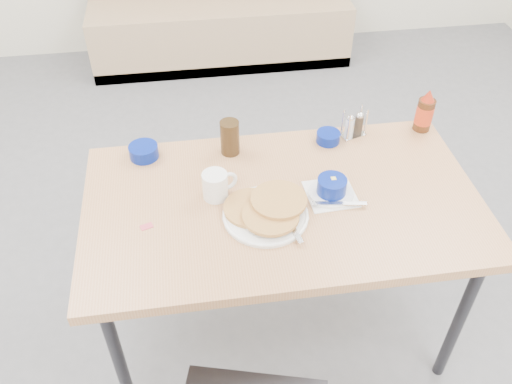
{
  "coord_description": "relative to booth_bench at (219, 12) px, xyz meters",
  "views": [
    {
      "loc": [
        -0.3,
        -1.12,
        2.06
      ],
      "look_at": [
        -0.1,
        0.24,
        0.82
      ],
      "focal_mm": 38.0,
      "sensor_mm": 36.0,
      "label": 1
    }
  ],
  "objects": [
    {
      "name": "coffee_mug",
      "position": [
        -0.23,
        -2.48,
        0.46
      ],
      "size": [
        0.13,
        0.09,
        0.1
      ],
      "rotation": [
        0.0,
        0.0,
        0.34
      ],
      "color": "white",
      "rests_on": "dining_table"
    },
    {
      "name": "condiment_caddy",
      "position": [
        0.35,
        -2.19,
        0.45
      ],
      "size": [
        0.11,
        0.08,
        0.12
      ],
      "rotation": [
        0.0,
        0.0,
        0.31
      ],
      "color": "silver",
      "rests_on": "dining_table"
    },
    {
      "name": "amber_tumbler",
      "position": [
        -0.15,
        -2.23,
        0.48
      ],
      "size": [
        0.09,
        0.09,
        0.14
      ],
      "primitive_type": "cylinder",
      "rotation": [
        0.0,
        0.0,
        -0.23
      ],
      "color": "#30200F",
      "rests_on": "dining_table"
    },
    {
      "name": "dining_table",
      "position": [
        0.0,
        -2.53,
        0.35
      ],
      "size": [
        1.4,
        0.8,
        0.76
      ],
      "color": "tan",
      "rests_on": "ground"
    },
    {
      "name": "ground",
      "position": [
        0.0,
        -2.78,
        -0.35
      ],
      "size": [
        6.0,
        6.0,
        0.0
      ],
      "primitive_type": "plane",
      "color": "slate",
      "rests_on": "ground"
    },
    {
      "name": "creamer_bowl",
      "position": [
        -0.48,
        -2.22,
        0.44
      ],
      "size": [
        0.11,
        0.11,
        0.05
      ],
      "rotation": [
        0.0,
        0.0,
        0.23
      ],
      "color": "navy",
      "rests_on": "dining_table"
    },
    {
      "name": "sugar_wrapper",
      "position": [
        -0.48,
        -2.6,
        0.41
      ],
      "size": [
        0.05,
        0.04,
        0.0
      ],
      "primitive_type": "cube",
      "rotation": [
        0.0,
        0.0,
        0.33
      ],
      "color": "#CA4354",
      "rests_on": "dining_table"
    },
    {
      "name": "pancake_plate",
      "position": [
        -0.07,
        -2.61,
        0.43
      ],
      "size": [
        0.29,
        0.3,
        0.05
      ],
      "rotation": [
        0.0,
        0.0,
        -0.11
      ],
      "color": "white",
      "rests_on": "dining_table"
    },
    {
      "name": "grits_setting",
      "position": [
        0.17,
        -2.53,
        0.44
      ],
      "size": [
        0.2,
        0.18,
        0.07
      ],
      "rotation": [
        0.0,
        0.0,
        0.06
      ],
      "color": "white",
      "rests_on": "dining_table"
    },
    {
      "name": "butter_bowl",
      "position": [
        0.24,
        -2.22,
        0.43
      ],
      "size": [
        0.09,
        0.09,
        0.04
      ],
      "rotation": [
        0.0,
        0.0,
        -0.09
      ],
      "color": "navy",
      "rests_on": "dining_table"
    },
    {
      "name": "booth_bench",
      "position": [
        0.0,
        0.0,
        0.0
      ],
      "size": [
        1.9,
        0.56,
        1.22
      ],
      "color": "tan",
      "rests_on": "ground"
    },
    {
      "name": "syrup_bottle",
      "position": [
        0.64,
        -2.19,
        0.49
      ],
      "size": [
        0.07,
        0.07,
        0.18
      ],
      "rotation": [
        0.0,
        0.0,
        0.25
      ],
      "color": "#47230F",
      "rests_on": "dining_table"
    }
  ]
}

